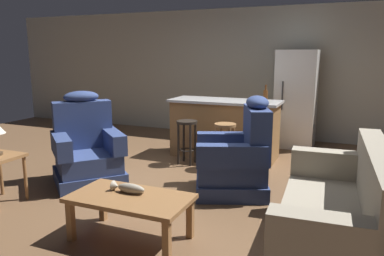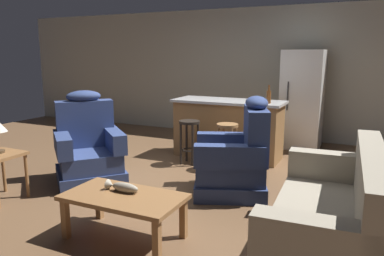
{
  "view_description": "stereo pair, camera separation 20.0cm",
  "coord_description": "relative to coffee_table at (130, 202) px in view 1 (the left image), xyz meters",
  "views": [
    {
      "loc": [
        1.88,
        -4.44,
        1.68
      ],
      "look_at": [
        0.03,
        -0.1,
        0.75
      ],
      "focal_mm": 35.0,
      "sensor_mm": 36.0,
      "label": 1
    },
    {
      "loc": [
        2.06,
        -4.36,
        1.68
      ],
      "look_at": [
        0.03,
        -0.1,
        0.75
      ],
      "focal_mm": 35.0,
      "sensor_mm": 36.0,
      "label": 2
    }
  ],
  "objects": [
    {
      "name": "bar_stool_right",
      "position": [
        0.11,
        2.43,
        0.11
      ],
      "size": [
        0.32,
        0.32,
        0.68
      ],
      "color": "olive",
      "rests_on": "ground_plane"
    },
    {
      "name": "kitchen_island",
      "position": [
        -0.11,
        3.06,
        0.11
      ],
      "size": [
        1.8,
        0.7,
        0.95
      ],
      "color": "olive",
      "rests_on": "ground_plane"
    },
    {
      "name": "recliner_near_island",
      "position": [
        0.56,
        1.56,
        0.06
      ],
      "size": [
        1.09,
        1.09,
        1.2
      ],
      "rotation": [
        0.0,
        0.0,
        3.52
      ],
      "color": "navy",
      "rests_on": "ground_plane"
    },
    {
      "name": "fish_figurine",
      "position": [
        -0.06,
        0.07,
        0.1
      ],
      "size": [
        0.34,
        0.1,
        0.1
      ],
      "color": "#4C3823",
      "rests_on": "coffee_table"
    },
    {
      "name": "back_wall",
      "position": [
        -0.11,
        4.84,
        0.94
      ],
      "size": [
        12.0,
        0.05,
        2.6
      ],
      "color": "#B2B2A3",
      "rests_on": "ground_plane"
    },
    {
      "name": "refrigerator",
      "position": [
        0.86,
        4.26,
        0.52
      ],
      "size": [
        0.7,
        0.69,
        1.76
      ],
      "color": "white",
      "rests_on": "ground_plane"
    },
    {
      "name": "recliner_near_lamp",
      "position": [
        -1.41,
        1.16,
        0.06
      ],
      "size": [
        1.19,
        1.19,
        1.2
      ],
      "rotation": [
        0.0,
        0.0,
        -0.72
      ],
      "color": "navy",
      "rests_on": "ground_plane"
    },
    {
      "name": "ground_plane",
      "position": [
        -0.11,
        1.71,
        -0.36
      ],
      "size": [
        12.0,
        12.0,
        0.0
      ],
      "color": "brown"
    },
    {
      "name": "bar_stool_left",
      "position": [
        -0.51,
        2.43,
        0.11
      ],
      "size": [
        0.32,
        0.32,
        0.68
      ],
      "color": "black",
      "rests_on": "ground_plane"
    },
    {
      "name": "couch",
      "position": [
        1.77,
        0.44,
        -0.02
      ],
      "size": [
        0.94,
        1.94,
        0.94
      ],
      "rotation": [
        0.0,
        0.0,
        3.19
      ],
      "color": "#9E937F",
      "rests_on": "ground_plane"
    },
    {
      "name": "coffee_table",
      "position": [
        0.0,
        0.0,
        0.0
      ],
      "size": [
        1.1,
        0.6,
        0.42
      ],
      "color": "olive",
      "rests_on": "ground_plane"
    },
    {
      "name": "bottle_tall_green",
      "position": [
        0.58,
        2.94,
        0.69
      ],
      "size": [
        0.07,
        0.07,
        0.28
      ],
      "color": "brown",
      "rests_on": "kitchen_island"
    }
  ]
}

